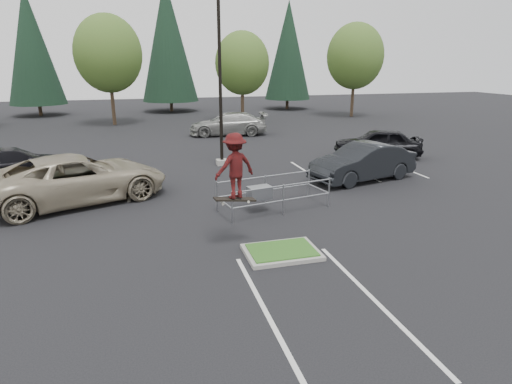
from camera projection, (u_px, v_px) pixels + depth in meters
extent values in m
plane|color=black|center=(282.00, 254.00, 12.89)|extent=(120.00, 120.00, 0.00)
cube|color=gray|center=(282.00, 252.00, 12.87)|extent=(2.20, 1.60, 0.12)
cube|color=#28571B|center=(282.00, 250.00, 12.85)|extent=(1.95, 1.35, 0.05)
cube|color=silver|center=(130.00, 185.00, 20.06)|extent=(0.12, 5.20, 0.01)
cube|color=silver|center=(68.00, 190.00, 19.37)|extent=(0.12, 5.20, 0.01)
cube|color=silver|center=(1.00, 194.00, 18.69)|extent=(0.12, 5.20, 0.01)
cube|color=silver|center=(308.00, 173.00, 22.33)|extent=(0.12, 5.20, 0.01)
cube|color=silver|center=(355.00, 170.00, 23.01)|extent=(0.12, 5.20, 0.01)
cube|color=silver|center=(399.00, 166.00, 23.69)|extent=(0.12, 5.20, 0.01)
cube|color=silver|center=(268.00, 315.00, 9.78)|extent=(0.12, 6.00, 0.01)
cube|color=silver|center=(373.00, 299.00, 10.46)|extent=(0.12, 6.00, 0.01)
cube|color=gray|center=(222.00, 162.00, 24.04)|extent=(0.60, 0.60, 0.30)
cylinder|color=black|center=(220.00, 73.00, 22.63)|extent=(0.18, 0.18, 10.00)
cylinder|color=#38281C|center=(113.00, 105.00, 39.00)|extent=(0.32, 0.32, 3.50)
ellipsoid|color=#3C6B27|center=(108.00, 54.00, 37.69)|extent=(5.89, 5.89, 6.77)
sphere|color=#3C6B27|center=(116.00, 62.00, 37.78)|extent=(3.68, 3.68, 3.68)
sphere|color=#3C6B27|center=(103.00, 60.00, 38.09)|extent=(4.05, 4.05, 4.05)
cylinder|color=#38281C|center=(243.00, 105.00, 41.46)|extent=(0.32, 0.32, 3.04)
ellipsoid|color=#3C6B27|center=(242.00, 63.00, 40.31)|extent=(5.12, 5.12, 5.89)
sphere|color=#3C6B27|center=(249.00, 70.00, 40.38)|extent=(3.20, 3.20, 3.20)
sphere|color=#3C6B27|center=(236.00, 68.00, 40.70)|extent=(3.52, 3.52, 3.52)
cylinder|color=#38281C|center=(352.00, 100.00, 44.89)|extent=(0.32, 0.32, 3.42)
ellipsoid|color=#3C6B27|center=(355.00, 56.00, 43.61)|extent=(5.76, 5.76, 6.62)
sphere|color=#3C6B27|center=(361.00, 64.00, 43.69)|extent=(3.60, 3.60, 3.60)
sphere|color=#3C6B27|center=(349.00, 62.00, 44.01)|extent=(3.96, 3.96, 3.96)
cylinder|color=#38281C|center=(40.00, 110.00, 46.08)|extent=(0.36, 0.36, 1.20)
cone|color=black|center=(31.00, 46.00, 44.19)|extent=(5.72, 5.72, 11.80)
cylinder|color=#38281C|center=(171.00, 106.00, 50.08)|extent=(0.36, 0.36, 1.20)
cone|color=black|center=(168.00, 41.00, 47.97)|extent=(6.38, 6.38, 13.30)
cylinder|color=#38281C|center=(287.00, 104.00, 52.70)|extent=(0.36, 0.36, 1.20)
cone|color=black|center=(288.00, 51.00, 50.87)|extent=(5.50, 5.50, 11.30)
cylinder|color=gray|center=(232.00, 208.00, 15.14)|extent=(0.06, 0.06, 1.20)
cylinder|color=gray|center=(217.00, 197.00, 16.40)|extent=(0.06, 0.06, 1.20)
cylinder|color=gray|center=(283.00, 200.00, 16.03)|extent=(0.06, 0.06, 1.20)
cylinder|color=gray|center=(265.00, 190.00, 17.29)|extent=(0.06, 0.06, 1.20)
cylinder|color=gray|center=(329.00, 192.00, 16.93)|extent=(0.06, 0.06, 1.20)
cylinder|color=gray|center=(309.00, 183.00, 18.18)|extent=(0.06, 0.06, 1.20)
cylinder|color=gray|center=(283.00, 200.00, 16.04)|extent=(4.12, 0.86, 0.05)
cylinder|color=gray|center=(283.00, 186.00, 15.87)|extent=(4.12, 0.86, 0.05)
cylinder|color=gray|center=(265.00, 190.00, 17.30)|extent=(4.12, 0.86, 0.05)
cylinder|color=gray|center=(265.00, 177.00, 17.13)|extent=(4.12, 0.86, 0.05)
cube|color=gray|center=(259.00, 193.00, 16.35)|extent=(0.98, 0.71, 0.50)
cube|color=black|center=(235.00, 199.00, 13.06)|extent=(1.32, 0.48, 0.21)
cylinder|color=beige|center=(223.00, 204.00, 12.86)|extent=(0.08, 0.05, 0.08)
cylinder|color=beige|center=(221.00, 201.00, 13.11)|extent=(0.08, 0.05, 0.08)
cylinder|color=beige|center=(248.00, 202.00, 13.06)|extent=(0.08, 0.05, 0.08)
cylinder|color=beige|center=(246.00, 199.00, 13.31)|extent=(0.08, 0.05, 0.08)
imported|color=maroon|center=(234.00, 166.00, 12.76)|extent=(1.44, 1.07, 1.98)
imported|color=gray|center=(76.00, 179.00, 17.42)|extent=(7.76, 5.54, 1.96)
imported|color=black|center=(11.00, 164.00, 20.74)|extent=(5.93, 3.96, 1.60)
imported|color=black|center=(363.00, 162.00, 20.73)|extent=(5.71, 3.17, 1.78)
imported|color=black|center=(378.00, 143.00, 25.77)|extent=(5.53, 3.83, 1.75)
imported|color=#969792|center=(229.00, 124.00, 33.69)|extent=(6.31, 3.18, 1.76)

